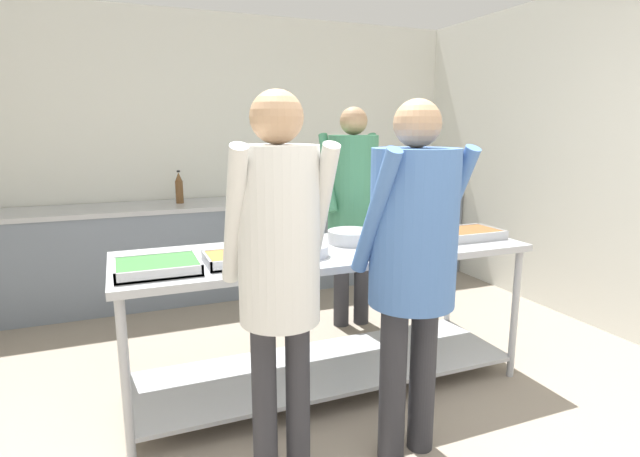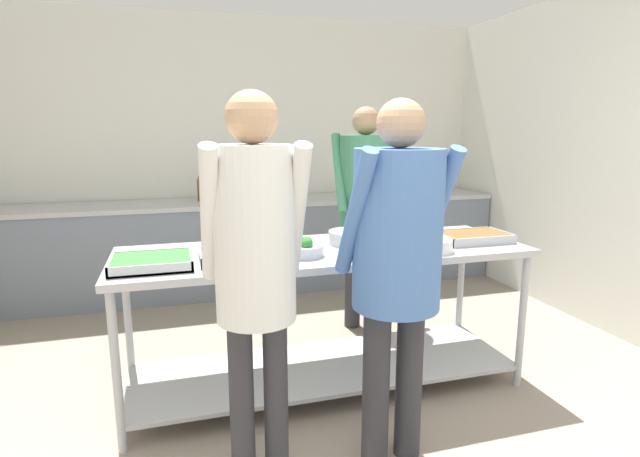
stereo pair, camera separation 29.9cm
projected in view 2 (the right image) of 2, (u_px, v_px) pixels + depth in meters
wall_rear at (251, 152)px, 5.09m from camera, size 4.94×0.06×2.65m
wall_right at (596, 159)px, 3.93m from camera, size 0.06×4.01×2.65m
back_counter at (259, 244)px, 4.92m from camera, size 4.78×0.65×0.89m
serving_counter at (325, 294)px, 2.98m from camera, size 2.38×0.78×0.87m
serving_tray_vegetables at (152, 262)px, 2.52m from camera, size 0.40×0.33×0.05m
serving_tray_roast at (239, 256)px, 2.65m from camera, size 0.41×0.27×0.05m
broccoli_bowl at (304, 248)px, 2.74m from camera, size 0.22×0.22×0.11m
sauce_pan at (352, 237)px, 3.04m from camera, size 0.42×0.28×0.08m
plate_stack at (431, 245)px, 2.85m from camera, size 0.25×0.25×0.07m
serving_tray_greens at (472, 237)px, 3.11m from camera, size 0.43×0.29×0.05m
guest_serving_left at (255, 252)px, 2.03m from camera, size 0.43×0.33×1.71m
guest_serving_right at (397, 249)px, 2.21m from camera, size 0.51×0.39×1.69m
cook_behind_counter at (365, 195)px, 3.83m from camera, size 0.50×0.38×1.72m
water_bottle at (201, 187)px, 4.69m from camera, size 0.07×0.07×0.30m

